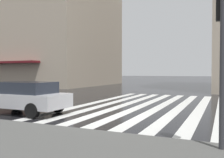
% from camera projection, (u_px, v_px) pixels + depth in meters
% --- Properties ---
extents(ground_plane, '(220.00, 220.00, 0.00)m').
position_uv_depth(ground_plane, '(117.00, 116.00, 10.19)').
color(ground_plane, black).
extents(zebra_crossing, '(13.00, 7.50, 0.01)m').
position_uv_depth(zebra_crossing, '(153.00, 105.00, 13.65)').
color(zebra_crossing, silver).
rests_on(zebra_crossing, ground_plane).
extents(haussmann_block_mid, '(16.84, 23.51, 18.25)m').
position_uv_depth(haussmann_block_mid, '(32.00, 26.00, 37.93)').
color(haussmann_block_mid, tan).
rests_on(haussmann_block_mid, ground_plane).
extents(traffic_signal_post, '(0.44, 0.30, 3.69)m').
position_uv_depth(traffic_signal_post, '(223.00, 28.00, 5.43)').
color(traffic_signal_post, '#333338').
rests_on(traffic_signal_post, sidewalk_pavement).
extents(car_silver, '(1.85, 4.10, 1.41)m').
position_uv_depth(car_silver, '(24.00, 96.00, 10.95)').
color(car_silver, '#B7B7BC').
rests_on(car_silver, ground_plane).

